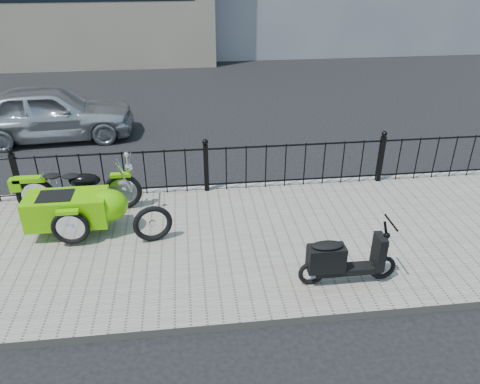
{
  "coord_description": "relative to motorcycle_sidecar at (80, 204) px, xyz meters",
  "views": [
    {
      "loc": [
        -0.33,
        -6.87,
        4.45
      ],
      "look_at": [
        0.49,
        -0.1,
        0.79
      ],
      "focal_mm": 35.0,
      "sensor_mm": 36.0,
      "label": 1
    }
  ],
  "objects": [
    {
      "name": "sidewalk",
      "position": [
        2.16,
        -0.66,
        -0.53
      ],
      "size": [
        30.0,
        3.8,
        0.12
      ],
      "primitive_type": "cube",
      "color": "gray",
      "rests_on": "ground"
    },
    {
      "name": "curb",
      "position": [
        2.16,
        1.28,
        -0.53
      ],
      "size": [
        30.0,
        0.1,
        0.12
      ],
      "primitive_type": "cube",
      "color": "gray",
      "rests_on": "ground"
    },
    {
      "name": "sedan_car",
      "position": [
        -1.52,
        4.68,
        0.09
      ],
      "size": [
        4.11,
        1.87,
        1.37
      ],
      "primitive_type": "imported",
      "rotation": [
        0.0,
        0.0,
        1.64
      ],
      "color": "#B1B4B8",
      "rests_on": "ground"
    },
    {
      "name": "iron_fence",
      "position": [
        2.16,
        1.14,
        -0.01
      ],
      "size": [
        14.11,
        0.11,
        1.08
      ],
      "color": "black",
      "rests_on": "sidewalk"
    },
    {
      "name": "motorcycle_sidecar",
      "position": [
        0.0,
        0.0,
        0.0
      ],
      "size": [
        2.28,
        1.48,
        0.98
      ],
      "color": "black",
      "rests_on": "sidewalk"
    },
    {
      "name": "ground",
      "position": [
        2.16,
        -0.16,
        -0.59
      ],
      "size": [
        120.0,
        120.0,
        0.0
      ],
      "primitive_type": "plane",
      "color": "black",
      "rests_on": "ground"
    },
    {
      "name": "scooter",
      "position": [
        3.9,
        -1.91,
        -0.1
      ],
      "size": [
        1.44,
        0.42,
        0.97
      ],
      "color": "black",
      "rests_on": "sidewalk"
    },
    {
      "name": "spare_tire",
      "position": [
        1.2,
        -0.52,
        -0.15
      ],
      "size": [
        0.64,
        0.22,
        0.64
      ],
      "primitive_type": "torus",
      "rotation": [
        1.57,
        0.0,
        0.21
      ],
      "color": "black",
      "rests_on": "sidewalk"
    }
  ]
}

